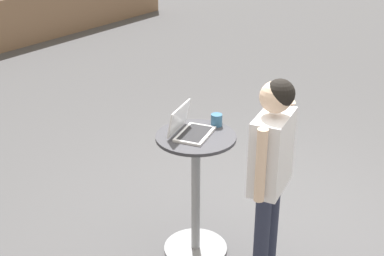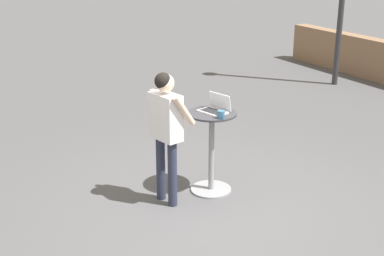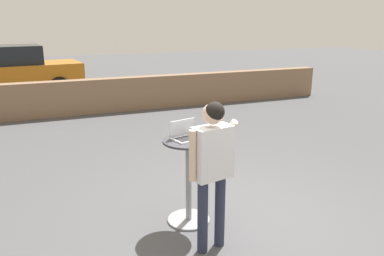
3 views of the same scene
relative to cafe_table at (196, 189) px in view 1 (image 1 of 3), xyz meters
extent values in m
plane|color=#4C4C4F|center=(0.52, -0.27, -0.58)|extent=(50.00, 50.00, 0.00)
cylinder|color=gray|center=(0.00, 0.00, -0.57)|extent=(0.52, 0.52, 0.03)
cylinder|color=gray|center=(0.00, 0.00, -0.06)|extent=(0.07, 0.07, 0.99)
cylinder|color=#333338|center=(0.00, 0.00, 0.45)|extent=(0.61, 0.61, 0.02)
cube|color=silver|center=(0.00, 0.01, 0.47)|extent=(0.38, 0.29, 0.02)
cube|color=black|center=(0.00, 0.01, 0.48)|extent=(0.33, 0.24, 0.00)
cube|color=silver|center=(-0.03, 0.13, 0.58)|extent=(0.34, 0.13, 0.20)
cube|color=white|center=(-0.03, 0.13, 0.58)|extent=(0.31, 0.11, 0.18)
cylinder|color=#336084|center=(0.24, -0.02, 0.51)|extent=(0.09, 0.09, 0.09)
torus|color=#336084|center=(0.30, -0.02, 0.51)|extent=(0.04, 0.01, 0.04)
cylinder|color=#282D42|center=(-0.10, -0.65, -0.17)|extent=(0.11, 0.11, 0.82)
cylinder|color=#282D42|center=(0.12, -0.61, -0.17)|extent=(0.11, 0.11, 0.82)
cube|color=silver|center=(0.01, -0.63, 0.51)|extent=(0.44, 0.28, 0.54)
sphere|color=beige|center=(0.01, -0.63, 0.91)|extent=(0.21, 0.21, 0.21)
sphere|color=black|center=(0.01, -0.66, 0.94)|extent=(0.20, 0.20, 0.20)
cylinder|color=beige|center=(-0.23, -0.68, 0.53)|extent=(0.07, 0.07, 0.52)
cylinder|color=beige|center=(0.23, -0.51, 0.63)|extent=(0.13, 0.32, 0.40)
camera|label=1|loc=(-2.90, -2.11, 2.18)|focal=50.00mm
camera|label=2|loc=(5.26, -3.22, 2.45)|focal=50.00mm
camera|label=3|loc=(-1.52, -3.83, 1.78)|focal=35.00mm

